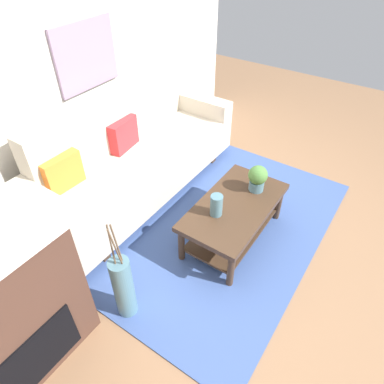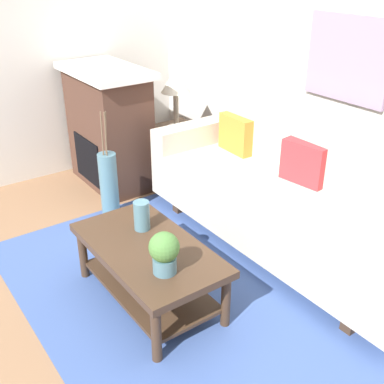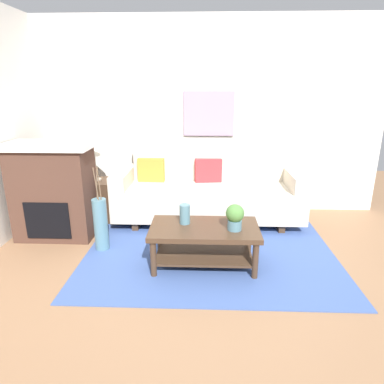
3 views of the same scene
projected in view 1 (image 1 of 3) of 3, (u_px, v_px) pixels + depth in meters
ground_plane at (255, 242)px, 3.31m from camera, size 8.85×8.85×0.00m
wall_back at (84, 60)px, 3.30m from camera, size 4.85×0.10×2.70m
area_rug at (211, 221)px, 3.52m from camera, size 2.74×2.05×0.01m
couch at (135, 158)px, 3.65m from camera, size 2.47×0.84×1.08m
throw_pillow_orange at (62, 172)px, 3.04m from camera, size 0.36×0.14×0.32m
throw_pillow_crimson at (123, 134)px, 3.54m from camera, size 0.37×0.16×0.32m
coffee_table at (234, 214)px, 3.16m from camera, size 1.10×0.60×0.43m
tabletop_vase at (216, 205)px, 2.93m from camera, size 0.11×0.11×0.20m
potted_plant_tabletop at (258, 178)px, 3.16m from camera, size 0.18×0.18×0.26m
side_table at (11, 263)px, 2.77m from camera, size 0.44×0.44×0.56m
fireplace at (3, 309)px, 2.12m from camera, size 1.02×0.58×1.16m
floor_vase at (124, 288)px, 2.57m from camera, size 0.16×0.16×0.60m
floor_vase_branch_a at (116, 243)px, 2.27m from camera, size 0.03×0.03×0.36m
floor_vase_branch_b at (111, 245)px, 2.26m from camera, size 0.03×0.03×0.36m
floor_vase_branch_c at (115, 247)px, 2.24m from camera, size 0.05×0.04×0.36m
framed_painting at (86, 56)px, 3.21m from camera, size 0.71×0.03×0.61m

